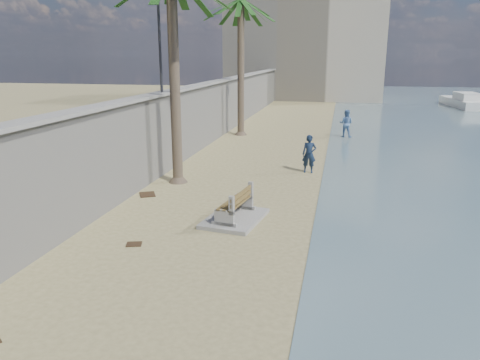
{
  "coord_description": "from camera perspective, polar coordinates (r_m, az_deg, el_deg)",
  "views": [
    {
      "loc": [
        2.67,
        -7.64,
        5.25
      ],
      "look_at": [
        -0.5,
        7.0,
        1.2
      ],
      "focal_mm": 35.0,
      "sensor_mm": 36.0,
      "label": 1
    }
  ],
  "objects": [
    {
      "name": "debris_c",
      "position": [
        18.36,
        -11.23,
        -1.73
      ],
      "size": [
        0.84,
        0.89,
        0.03
      ],
      "primitive_type": "cube",
      "rotation": [
        0.0,
        0.0,
        2.06
      ],
      "color": "#382616",
      "rests_on": "ground_plane"
    },
    {
      "name": "ground_plane",
      "position": [
        9.65,
        -6.22,
        -17.94
      ],
      "size": [
        140.0,
        140.0,
        0.0
      ],
      "primitive_type": "plane",
      "color": "#9A8D5E"
    },
    {
      "name": "wall_cap",
      "position": [
        28.79,
        -3.74,
        11.71
      ],
      "size": [
        0.8,
        70.0,
        0.12
      ],
      "primitive_type": "cube",
      "color": "gray",
      "rests_on": "seawall"
    },
    {
      "name": "seawall",
      "position": [
        28.95,
        -3.68,
        8.16
      ],
      "size": [
        0.45,
        70.0,
        3.5
      ],
      "primitive_type": "cube",
      "color": "gray",
      "rests_on": "ground_plane"
    },
    {
      "name": "bench_far",
      "position": [
        15.16,
        -0.65,
        -3.39
      ],
      "size": [
        1.97,
        2.6,
        1.0
      ],
      "color": "gray",
      "rests_on": "ground_plane"
    },
    {
      "name": "person_a",
      "position": [
        21.4,
        8.44,
        3.49
      ],
      "size": [
        0.72,
        0.49,
        1.98
      ],
      "primitive_type": "imported",
      "rotation": [
        0.0,
        0.0,
        0.01
      ],
      "color": "#142138",
      "rests_on": "ground_plane"
    },
    {
      "name": "palm_back",
      "position": [
        31.16,
        0.11,
        20.81
      ],
      "size": [
        5.0,
        5.0,
        9.38
      ],
      "color": "brown",
      "rests_on": "ground_plane"
    },
    {
      "name": "end_building",
      "position": [
        59.85,
        8.09,
        16.66
      ],
      "size": [
        18.0,
        12.0,
        14.0
      ],
      "primitive_type": "cube",
      "color": "#B7AA93",
      "rests_on": "ground_plane"
    },
    {
      "name": "yacht_far",
      "position": [
        53.72,
        25.56,
        8.44
      ],
      "size": [
        3.22,
        8.67,
        1.5
      ],
      "primitive_type": null,
      "rotation": [
        0.0,
        0.0,
        1.67
      ],
      "color": "silver",
      "rests_on": "bay_water"
    },
    {
      "name": "debris_d",
      "position": [
        13.76,
        -12.79,
        -7.63
      ],
      "size": [
        0.51,
        0.46,
        0.03
      ],
      "primitive_type": "cube",
      "rotation": [
        0.0,
        0.0,
        0.3
      ],
      "color": "#382616",
      "rests_on": "ground_plane"
    },
    {
      "name": "person_b",
      "position": [
        31.26,
        12.8,
        6.91
      ],
      "size": [
        1.07,
        0.9,
        1.96
      ],
      "primitive_type": "imported",
      "rotation": [
        0.0,
        0.0,
        2.95
      ],
      "color": "#5378AC",
      "rests_on": "ground_plane"
    },
    {
      "name": "streetlight",
      "position": [
        21.17,
        -9.87,
        18.7
      ],
      "size": [
        0.28,
        0.28,
        5.12
      ],
      "color": "#2D2D33",
      "rests_on": "wall_cap"
    }
  ]
}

